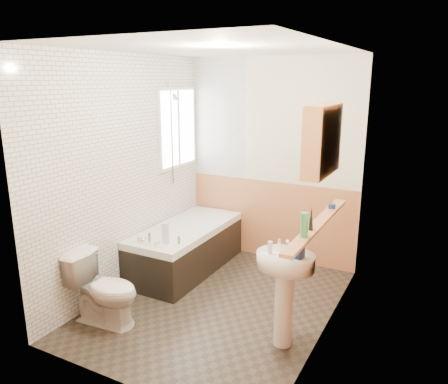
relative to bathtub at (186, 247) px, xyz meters
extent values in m
plane|color=#2C261F|center=(0.73, -0.56, -0.28)|extent=(2.80, 2.80, 0.00)
plane|color=white|center=(0.73, -0.56, 2.22)|extent=(2.80, 2.80, 0.00)
cube|color=#F0EAC6|center=(0.73, 0.85, 0.97)|extent=(2.20, 0.02, 2.50)
cube|color=#F0EAC6|center=(0.73, -1.97, 0.97)|extent=(2.20, 0.02, 2.50)
cube|color=#F0EAC6|center=(-0.38, -0.56, 0.97)|extent=(0.02, 2.80, 2.50)
cube|color=#F0EAC6|center=(1.84, -0.56, 0.97)|extent=(0.02, 2.80, 2.50)
cube|color=tan|center=(1.82, -0.56, 0.22)|extent=(0.01, 2.80, 1.00)
cube|color=tan|center=(0.73, -1.95, 0.22)|extent=(2.20, 0.01, 1.00)
cube|color=tan|center=(0.73, 0.83, 0.22)|extent=(2.20, 0.01, 1.00)
cube|color=white|center=(-0.36, -0.56, 0.97)|extent=(0.01, 2.80, 2.50)
cube|color=white|center=(0.01, 0.82, 1.47)|extent=(0.75, 0.01, 1.50)
cube|color=white|center=(-0.34, 0.39, 1.37)|extent=(0.03, 0.79, 0.99)
cube|color=white|center=(-0.32, 0.39, 1.37)|extent=(0.01, 0.70, 0.90)
cube|color=white|center=(-0.32, 0.39, 1.37)|extent=(0.01, 0.04, 0.90)
cube|color=black|center=(0.00, 0.00, -0.05)|extent=(0.70, 1.59, 0.47)
cube|color=white|center=(0.00, 0.00, 0.22)|extent=(0.70, 1.59, 0.08)
cube|color=white|center=(0.00, 0.00, 0.21)|extent=(0.56, 1.45, 0.04)
cylinder|color=silver|center=(0.00, -0.69, 0.33)|extent=(0.04, 0.04, 0.14)
sphere|color=silver|center=(-0.09, -0.69, 0.30)|extent=(0.06, 0.06, 0.06)
sphere|color=silver|center=(0.09, -0.69, 0.30)|extent=(0.06, 0.06, 0.06)
cylinder|color=silver|center=(-0.32, 0.23, 1.32)|extent=(0.02, 0.02, 1.25)
cylinder|color=silver|center=(-0.32, 0.23, 0.75)|extent=(0.05, 0.05, 0.02)
cylinder|color=silver|center=(-0.32, 0.23, 1.90)|extent=(0.05, 0.05, 0.02)
cylinder|color=silver|center=(-0.27, 0.23, 1.74)|extent=(0.07, 0.08, 0.09)
imported|color=white|center=(-0.03, -1.36, 0.05)|extent=(0.71, 0.43, 0.67)
cylinder|color=white|center=(1.57, -0.91, 0.06)|extent=(0.16, 0.16, 0.68)
ellipsoid|color=white|center=(1.57, -0.91, 0.49)|extent=(0.49, 0.40, 0.13)
cylinder|color=silver|center=(1.48, -0.82, 0.60)|extent=(0.03, 0.03, 0.08)
cylinder|color=silver|center=(1.66, -0.82, 0.60)|extent=(0.03, 0.03, 0.08)
cylinder|color=silver|center=(1.57, -0.84, 0.63)|extent=(0.02, 0.11, 0.09)
cube|color=tan|center=(1.77, -0.71, 0.79)|extent=(0.10, 1.56, 0.03)
cube|color=tan|center=(1.75, -0.63, 1.47)|extent=(0.15, 0.63, 0.57)
cube|color=silver|center=(1.67, -0.78, 1.47)|extent=(0.01, 0.24, 0.43)
cube|color=silver|center=(1.67, -0.48, 1.47)|extent=(0.01, 0.24, 0.43)
cylinder|color=#388447|center=(1.77, -1.09, 0.90)|extent=(0.07, 0.07, 0.19)
cone|color=black|center=(1.77, -0.92, 0.90)|extent=(0.05, 0.05, 0.19)
cylinder|color=navy|center=(1.77, -0.26, 0.82)|extent=(0.07, 0.07, 0.04)
imported|color=navy|center=(1.69, -0.95, 0.60)|extent=(0.11, 0.18, 0.08)
cylinder|color=silver|center=(1.45, -0.97, 0.61)|extent=(0.05, 0.05, 0.10)
cube|color=silver|center=(0.11, -0.57, 0.38)|extent=(0.07, 0.05, 0.23)
cylinder|color=silver|center=(-0.16, -0.63, 0.29)|extent=(0.10, 0.10, 0.06)
cylinder|color=#388447|center=(0.24, -0.51, 0.30)|extent=(0.03, 0.03, 0.08)
camera|label=1|loc=(2.68, -4.11, 1.96)|focal=35.00mm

